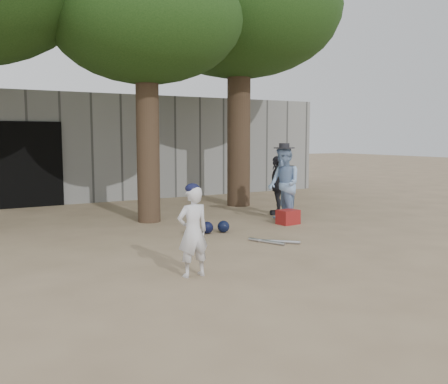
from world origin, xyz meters
TOP-DOWN VIEW (x-y plane):
  - ground at (0.00, 0.00)m, footprint 70.00×70.00m
  - boy_player at (-0.47, -0.04)m, footprint 0.44×0.29m
  - spectator_blue at (3.06, 2.72)m, footprint 0.75×0.89m
  - spectator_dark at (3.56, 3.63)m, footprint 0.74×0.85m
  - red_bag at (2.98, 2.45)m, footprint 0.45×0.36m
  - back_building at (-0.00, 10.33)m, footprint 16.00×5.24m
  - helmet_row at (1.05, 2.38)m, footprint 0.87×0.29m
  - bat_pile at (1.62, 1.10)m, footprint 0.62×0.74m
  - tree_row at (0.74, 5.02)m, footprint 11.40×5.80m

SIDE VIEW (x-z plane):
  - ground at x=0.00m, z-range 0.00..0.00m
  - bat_pile at x=1.62m, z-range 0.00..0.06m
  - helmet_row at x=1.05m, z-range 0.00..0.23m
  - red_bag at x=2.98m, z-range 0.00..0.30m
  - boy_player at x=-0.47m, z-range 0.00..1.19m
  - spectator_dark at x=3.56m, z-range 0.00..1.37m
  - spectator_blue at x=3.06m, z-range 0.00..1.61m
  - back_building at x=0.00m, z-range 0.00..3.00m
  - tree_row at x=0.74m, z-range 1.34..8.03m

